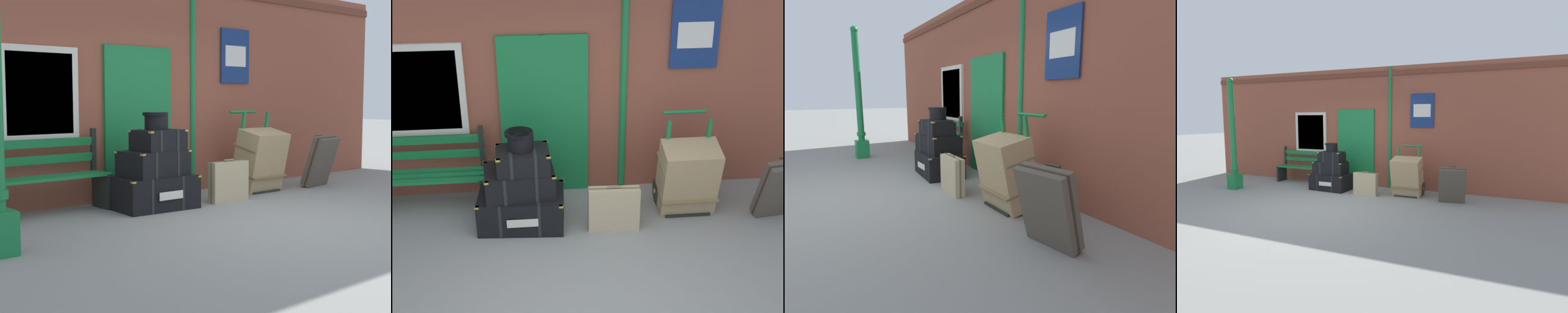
# 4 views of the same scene
# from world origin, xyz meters

# --- Properties ---
(ground_plane) EXTENTS (60.00, 60.00, 0.00)m
(ground_plane) POSITION_xyz_m (0.00, 0.00, 0.00)
(ground_plane) COLOR gray
(brick_facade) EXTENTS (10.40, 0.35, 3.20)m
(brick_facade) POSITION_xyz_m (-0.01, 2.60, 1.60)
(brick_facade) COLOR brown
(brick_facade) RESTS_ON ground
(lamp_post) EXTENTS (0.28, 0.28, 2.89)m
(lamp_post) POSITION_xyz_m (-2.96, 0.70, 1.09)
(lamp_post) COLOR #197A3D
(lamp_post) RESTS_ON ground
(platform_bench) EXTENTS (1.60, 0.43, 1.01)m
(platform_bench) POSITION_xyz_m (-1.79, 2.16, 0.44)
(platform_bench) COLOR #197A3D
(platform_bench) RESTS_ON ground
(steamer_trunk_base) EXTENTS (1.05, 0.72, 0.43)m
(steamer_trunk_base) POSITION_xyz_m (-0.55, 1.63, 0.21)
(steamer_trunk_base) COLOR black
(steamer_trunk_base) RESTS_ON ground
(steamer_trunk_middle) EXTENTS (0.85, 0.61, 0.33)m
(steamer_trunk_middle) POSITION_xyz_m (-0.56, 1.63, 0.58)
(steamer_trunk_middle) COLOR black
(steamer_trunk_middle) RESTS_ON steamer_trunk_base
(steamer_trunk_top) EXTENTS (0.63, 0.48, 0.27)m
(steamer_trunk_top) POSITION_xyz_m (-0.51, 1.59, 0.87)
(steamer_trunk_top) COLOR black
(steamer_trunk_top) RESTS_ON steamer_trunk_middle
(round_hatbox) EXTENTS (0.32, 0.31, 0.22)m
(round_hatbox) POSITION_xyz_m (-0.53, 1.62, 1.12)
(round_hatbox) COLOR black
(round_hatbox) RESTS_ON steamer_trunk_top
(porters_trolley) EXTENTS (0.71, 0.56, 1.21)m
(porters_trolley) POSITION_xyz_m (1.48, 1.89, 0.27)
(porters_trolley) COLOR black
(porters_trolley) RESTS_ON ground
(large_brown_trunk) EXTENTS (0.70, 0.62, 0.95)m
(large_brown_trunk) POSITION_xyz_m (1.48, 1.72, 0.48)
(large_brown_trunk) COLOR tan
(large_brown_trunk) RESTS_ON ground
(suitcase_caramel) EXTENTS (0.61, 0.17, 0.58)m
(suitcase_caramel) POSITION_xyz_m (0.53, 1.40, 0.27)
(suitcase_caramel) COLOR tan
(suitcase_caramel) RESTS_ON ground
(suitcase_oxblood) EXTENTS (0.62, 0.48, 0.82)m
(suitcase_oxblood) POSITION_xyz_m (2.58, 1.46, 0.40)
(suitcase_oxblood) COLOR #51473D
(suitcase_oxblood) RESTS_ON ground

